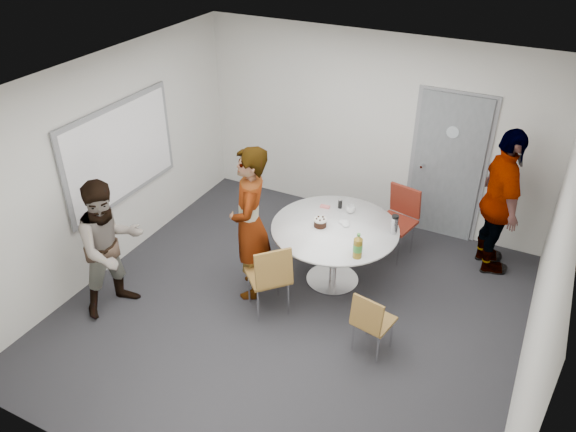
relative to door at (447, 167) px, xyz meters
The scene contains 15 objects.
floor 2.90m from the door, 113.90° to the right, with size 5.00×5.00×0.00m, color black.
ceiling 3.19m from the door, 113.90° to the right, with size 5.00×5.00×0.00m, color silver.
wall_back 1.15m from the door, behind, with size 5.00×5.00×0.00m, color silver.
wall_left 4.38m from the door, 145.41° to the right, with size 5.00×5.00×0.00m, color silver.
wall_right 2.87m from the door, 60.57° to the right, with size 5.00×5.00×0.00m, color silver.
wall_front 5.11m from the door, 102.45° to the right, with size 5.00×5.00×0.00m, color silver.
door is the anchor object (origin of this frame).
whiteboard 4.25m from the door, 147.34° to the right, with size 0.04×1.90×1.25m.
table 1.96m from the door, 117.06° to the right, with size 1.53×1.53×1.10m.
chair_near_left 2.95m from the door, 116.46° to the right, with size 0.65×0.65×0.94m.
chair_near_right 2.76m from the door, 91.64° to the right, with size 0.43×0.46×0.78m.
chair_far 0.94m from the door, 117.91° to the right, with size 0.54×0.58×0.95m.
person_main 2.89m from the door, 126.47° to the right, with size 0.70×0.46×1.91m, color #A5C6EA.
person_left 4.42m from the door, 132.18° to the right, with size 0.80×0.63×1.65m, color white.
person_right 0.95m from the door, 34.27° to the right, with size 1.12×0.47×1.92m, color black.
Camera 1 is at (2.22, -4.50, 4.42)m, focal length 35.00 mm.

